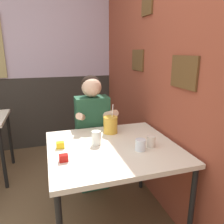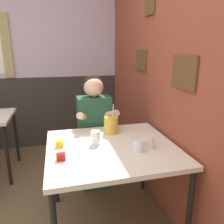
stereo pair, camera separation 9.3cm
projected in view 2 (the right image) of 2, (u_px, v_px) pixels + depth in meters
brick_wall_right at (145, 63)px, 2.39m from camera, size 0.08×4.34×2.70m
back_wall at (26, 60)px, 3.19m from camera, size 5.65×0.09×2.70m
main_table at (112, 153)px, 1.76m from camera, size 1.01×0.93×0.75m
person_seated at (95, 132)px, 2.32m from camera, size 0.42×0.40×1.25m
cocktail_pitcher at (111, 125)px, 2.00m from camera, size 0.13×0.13×0.27m
glass_near_pitcher at (139, 145)px, 1.64m from camera, size 0.08×0.08×0.09m
glass_center at (95, 137)px, 1.76m from camera, size 0.08×0.08×0.11m
glass_far_side at (150, 142)px, 1.70m from camera, size 0.07×0.07×0.09m
condiment_ketchup at (61, 157)px, 1.51m from camera, size 0.06×0.04×0.05m
condiment_mustard at (59, 144)px, 1.71m from camera, size 0.06×0.04×0.05m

